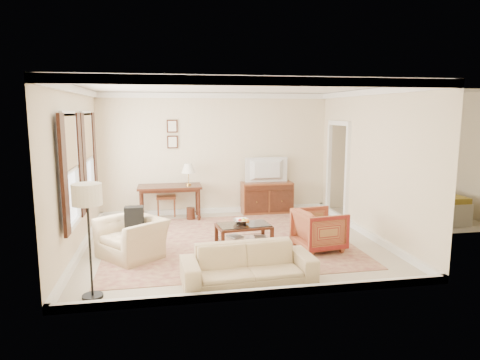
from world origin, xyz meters
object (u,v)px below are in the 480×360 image
object	(u,v)px
sideboard	(267,198)
tv	(267,162)
coffee_table	(244,229)
club_armchair	(132,231)
striped_armchair	(319,228)
sofa	(248,258)
writing_desk	(170,190)

from	to	relation	value
sideboard	tv	size ratio (longest dim) A/B	1.24
coffee_table	club_armchair	distance (m)	2.00
coffee_table	striped_armchair	world-z (taller)	striped_armchair
striped_armchair	coffee_table	bearing A→B (deg)	63.10
coffee_table	sofa	size ratio (longest dim) A/B	0.54
tv	coffee_table	world-z (taller)	tv
sideboard	tv	bearing A→B (deg)	-90.00
striped_armchair	club_armchair	world-z (taller)	club_armchair
tv	club_armchair	world-z (taller)	tv
striped_armchair	sofa	size ratio (longest dim) A/B	0.42
writing_desk	sofa	xyz separation A→B (m)	(1.03, -4.00, -0.30)
sideboard	striped_armchair	distance (m)	2.92
sideboard	sofa	world-z (taller)	sideboard
sideboard	club_armchair	world-z (taller)	club_armchair
tv	sideboard	bearing A→B (deg)	-90.00
sideboard	striped_armchair	size ratio (longest dim) A/B	1.54
writing_desk	club_armchair	distance (m)	2.63
writing_desk	sofa	bearing A→B (deg)	-75.51
tv	striped_armchair	world-z (taller)	tv
coffee_table	writing_desk	bearing A→B (deg)	119.50
sofa	writing_desk	bearing A→B (deg)	101.28
writing_desk	coffee_table	distance (m)	2.65
sideboard	club_armchair	bearing A→B (deg)	-138.03
writing_desk	striped_armchair	xyz separation A→B (m)	(2.59, -2.72, -0.27)
coffee_table	striped_armchair	distance (m)	1.37
sofa	sideboard	bearing A→B (deg)	69.47
sofa	coffee_table	bearing A→B (deg)	78.14
club_armchair	sideboard	bearing A→B (deg)	93.11
tv	sofa	size ratio (longest dim) A/B	0.52
tv	striped_armchair	bearing A→B (deg)	94.91
coffee_table	club_armchair	world-z (taller)	club_armchair
club_armchair	coffee_table	bearing A→B (deg)	58.14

